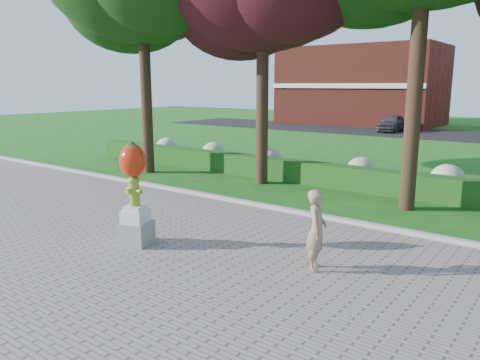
% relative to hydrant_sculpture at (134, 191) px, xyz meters
% --- Properties ---
extents(ground, '(100.00, 100.00, 0.00)m').
position_rel_hydrant_sculpture_xyz_m(ground, '(0.38, 1.40, -1.28)').
color(ground, '#185816').
rests_on(ground, ground).
extents(walkway, '(40.00, 14.00, 0.04)m').
position_rel_hydrant_sculpture_xyz_m(walkway, '(0.38, -2.60, -1.26)').
color(walkway, gray).
rests_on(walkway, ground).
extents(curb, '(40.00, 0.18, 0.15)m').
position_rel_hydrant_sculpture_xyz_m(curb, '(0.38, 4.40, -1.20)').
color(curb, '#ADADA5').
rests_on(curb, ground).
extents(lawn_hedge, '(24.00, 0.70, 0.80)m').
position_rel_hydrant_sculpture_xyz_m(lawn_hedge, '(0.38, 8.40, -0.88)').
color(lawn_hedge, '#154513').
rests_on(lawn_hedge, ground).
extents(hydrangea_row, '(20.10, 1.10, 0.99)m').
position_rel_hydrant_sculpture_xyz_m(hydrangea_row, '(0.95, 9.40, -0.73)').
color(hydrangea_row, '#ADB48A').
rests_on(hydrangea_row, ground).
extents(street, '(50.00, 8.00, 0.02)m').
position_rel_hydrant_sculpture_xyz_m(street, '(0.38, 29.40, -1.27)').
color(street, black).
rests_on(street, ground).
extents(building_left, '(14.00, 8.00, 7.00)m').
position_rel_hydrant_sculpture_xyz_m(building_left, '(-9.62, 35.40, 2.22)').
color(building_left, maroon).
rests_on(building_left, ground).
extents(hydrant_sculpture, '(0.79, 0.79, 2.34)m').
position_rel_hydrant_sculpture_xyz_m(hydrant_sculpture, '(0.00, 0.00, 0.00)').
color(hydrant_sculpture, gray).
rests_on(hydrant_sculpture, walkway).
extents(woman, '(0.56, 0.68, 1.60)m').
position_rel_hydrant_sculpture_xyz_m(woman, '(3.96, 1.10, -0.44)').
color(woman, '#9F775B').
rests_on(woman, walkway).
extents(parked_car, '(1.75, 3.92, 1.31)m').
position_rel_hydrant_sculpture_xyz_m(parked_car, '(-4.51, 29.57, -0.60)').
color(parked_car, '#3F4147').
rests_on(parked_car, street).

